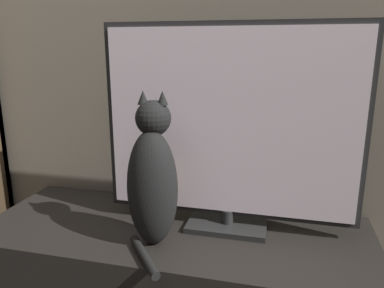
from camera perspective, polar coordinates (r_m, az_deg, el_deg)
The scene contains 3 objects.
wall_back at distance 1.57m, azimuth 0.42°, elevation 18.64°, with size 4.80×0.05×2.60m.
tv at distance 1.31m, azimuth 5.76°, elevation 2.34°, with size 0.91×0.17×0.73m.
cat at distance 1.24m, azimuth -5.99°, elevation -5.54°, with size 0.18×0.30×0.52m.
Camera 1 is at (0.37, -0.30, 1.19)m, focal length 35.00 mm.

